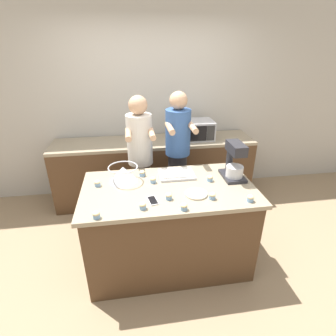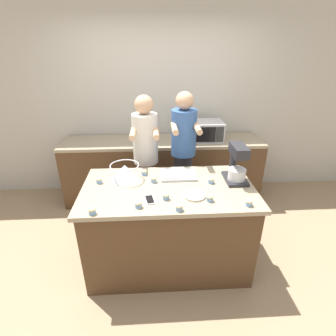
{
  "view_description": "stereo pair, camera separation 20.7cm",
  "coord_description": "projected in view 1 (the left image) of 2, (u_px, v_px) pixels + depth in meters",
  "views": [
    {
      "loc": [
        -0.34,
        -2.13,
        2.14
      ],
      "look_at": [
        0.0,
        0.04,
        1.09
      ],
      "focal_mm": 28.0,
      "sensor_mm": 36.0,
      "label": 1
    },
    {
      "loc": [
        -0.13,
        -2.15,
        2.14
      ],
      "look_at": [
        0.0,
        0.04,
        1.09
      ],
      "focal_mm": 28.0,
      "sensor_mm": 36.0,
      "label": 2
    }
  ],
  "objects": [
    {
      "name": "island_counter",
      "position": [
        169.0,
        226.0,
        2.68
      ],
      "size": [
        1.63,
        0.89,
        0.91
      ],
      "color": "#4C331E",
      "rests_on": "ground_plane"
    },
    {
      "name": "cupcake_7",
      "position": [
        212.0,
        196.0,
        2.28
      ],
      "size": [
        0.06,
        0.06,
        0.06
      ],
      "color": "#759EC6",
      "rests_on": "island_counter"
    },
    {
      "name": "cupcake_9",
      "position": [
        153.0,
        180.0,
        2.55
      ],
      "size": [
        0.06,
        0.06,
        0.06
      ],
      "color": "#759EC6",
      "rests_on": "island_counter"
    },
    {
      "name": "cupcake_8",
      "position": [
        210.0,
        178.0,
        2.58
      ],
      "size": [
        0.06,
        0.06,
        0.06
      ],
      "color": "#759EC6",
      "rests_on": "island_counter"
    },
    {
      "name": "back_counter",
      "position": [
        155.0,
        170.0,
        3.86
      ],
      "size": [
        2.8,
        0.6,
        0.91
      ],
      "color": "#4C331E",
      "rests_on": "ground_plane"
    },
    {
      "name": "cupcake_5",
      "position": [
        97.0,
        183.0,
        2.48
      ],
      "size": [
        0.06,
        0.06,
        0.06
      ],
      "color": "#759EC6",
      "rests_on": "island_counter"
    },
    {
      "name": "cell_phone",
      "position": [
        153.0,
        201.0,
        2.26
      ],
      "size": [
        0.09,
        0.15,
        0.01
      ],
      "color": "silver",
      "rests_on": "island_counter"
    },
    {
      "name": "cupcake_4",
      "position": [
        184.0,
        207.0,
        2.13
      ],
      "size": [
        0.06,
        0.06,
        0.06
      ],
      "color": "#759EC6",
      "rests_on": "island_counter"
    },
    {
      "name": "cupcake_3",
      "position": [
        96.0,
        215.0,
        2.03
      ],
      "size": [
        0.06,
        0.06,
        0.06
      ],
      "color": "#759EC6",
      "rests_on": "island_counter"
    },
    {
      "name": "cupcake_6",
      "position": [
        142.0,
        173.0,
        2.68
      ],
      "size": [
        0.06,
        0.06,
        0.06
      ],
      "color": "#759EC6",
      "rests_on": "island_counter"
    },
    {
      "name": "cupcake_0",
      "position": [
        169.0,
        196.0,
        2.27
      ],
      "size": [
        0.06,
        0.06,
        0.06
      ],
      "color": "#759EC6",
      "rests_on": "island_counter"
    },
    {
      "name": "mixing_bowl",
      "position": [
        123.0,
        173.0,
        2.55
      ],
      "size": [
        0.29,
        0.29,
        0.16
      ],
      "color": "#BCBCC1",
      "rests_on": "island_counter"
    },
    {
      "name": "ground_plane",
      "position": [
        169.0,
        259.0,
        2.87
      ],
      "size": [
        16.0,
        16.0,
        0.0
      ],
      "primitive_type": "plane",
      "color": "#937A5B"
    },
    {
      "name": "person_left",
      "position": [
        141.0,
        160.0,
        3.11
      ],
      "size": [
        0.31,
        0.49,
        1.64
      ],
      "color": "brown",
      "rests_on": "ground_plane"
    },
    {
      "name": "person_right",
      "position": [
        178.0,
        157.0,
        3.17
      ],
      "size": [
        0.31,
        0.49,
        1.67
      ],
      "color": "#232328",
      "rests_on": "ground_plane"
    },
    {
      "name": "baking_tray",
      "position": [
        176.0,
        174.0,
        2.69
      ],
      "size": [
        0.36,
        0.27,
        0.04
      ],
      "color": "#BCBCC1",
      "rests_on": "island_counter"
    },
    {
      "name": "small_plate",
      "position": [
        196.0,
        194.0,
        2.35
      ],
      "size": [
        0.2,
        0.2,
        0.02
      ],
      "color": "beige",
      "rests_on": "island_counter"
    },
    {
      "name": "microwave_oven",
      "position": [
        194.0,
        130.0,
        3.68
      ],
      "size": [
        0.53,
        0.36,
        0.26
      ],
      "color": "#B7B7BC",
      "rests_on": "back_counter"
    },
    {
      "name": "back_wall",
      "position": [
        151.0,
        104.0,
        3.79
      ],
      "size": [
        10.0,
        0.06,
        2.7
      ],
      "color": "#B2ADA3",
      "rests_on": "ground_plane"
    },
    {
      "name": "stand_mixer",
      "position": [
        234.0,
        163.0,
        2.59
      ],
      "size": [
        0.2,
        0.3,
        0.37
      ],
      "color": "#232328",
      "rests_on": "island_counter"
    },
    {
      "name": "cupcake_2",
      "position": [
        143.0,
        206.0,
        2.14
      ],
      "size": [
        0.06,
        0.06,
        0.06
      ],
      "color": "#759EC6",
      "rests_on": "island_counter"
    },
    {
      "name": "cupcake_1",
      "position": [
        250.0,
        198.0,
        2.24
      ],
      "size": [
        0.06,
        0.06,
        0.06
      ],
      "color": "#759EC6",
      "rests_on": "island_counter"
    }
  ]
}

